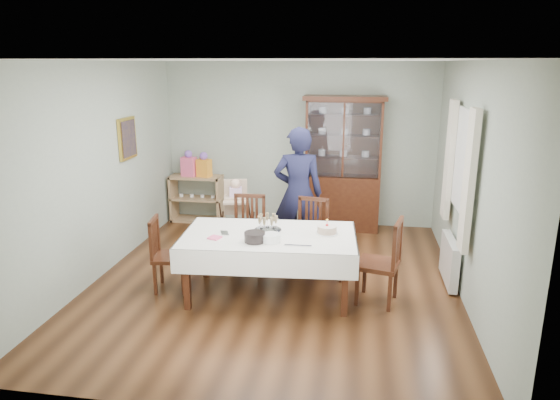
% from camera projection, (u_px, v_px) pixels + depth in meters
% --- Properties ---
extents(floor, '(5.00, 5.00, 0.00)m').
position_uv_depth(floor, '(274.00, 281.00, 6.32)').
color(floor, '#593319').
rests_on(floor, ground).
extents(room_shell, '(5.00, 5.00, 5.00)m').
position_uv_depth(room_shell, '(281.00, 141.00, 6.37)').
color(room_shell, '#9EAA99').
rests_on(room_shell, floor).
extents(dining_table, '(2.07, 1.28, 0.76)m').
position_uv_depth(dining_table, '(269.00, 264.00, 5.86)').
color(dining_table, '#422110').
rests_on(dining_table, floor).
extents(china_cabinet, '(1.30, 0.48, 2.18)m').
position_uv_depth(china_cabinet, '(343.00, 162.00, 8.06)').
color(china_cabinet, '#422110').
rests_on(china_cabinet, floor).
extents(sideboard, '(0.90, 0.38, 0.80)m').
position_uv_depth(sideboard, '(197.00, 198.00, 8.65)').
color(sideboard, tan).
rests_on(sideboard, floor).
extents(picture_frame, '(0.04, 0.48, 0.58)m').
position_uv_depth(picture_frame, '(127.00, 138.00, 6.98)').
color(picture_frame, gold).
rests_on(picture_frame, room_shell).
extents(window, '(0.04, 1.02, 1.22)m').
position_uv_depth(window, '(464.00, 162.00, 5.86)').
color(window, white).
rests_on(window, room_shell).
extents(curtain_left, '(0.07, 0.30, 1.55)m').
position_uv_depth(curtain_left, '(469.00, 182.00, 5.31)').
color(curtain_left, silver).
rests_on(curtain_left, room_shell).
extents(curtain_right, '(0.07, 0.30, 1.55)m').
position_uv_depth(curtain_right, '(449.00, 160.00, 6.49)').
color(curtain_right, silver).
rests_on(curtain_right, room_shell).
extents(radiator, '(0.10, 0.80, 0.55)m').
position_uv_depth(radiator, '(449.00, 260.00, 6.20)').
color(radiator, white).
rests_on(radiator, floor).
extents(chair_far_left, '(0.46, 0.46, 0.98)m').
position_uv_depth(chair_far_left, '(248.00, 247.00, 6.66)').
color(chair_far_left, '#422110').
rests_on(chair_far_left, floor).
extents(chair_far_right, '(0.50, 0.50, 0.96)m').
position_uv_depth(chair_far_right, '(309.00, 251.00, 6.56)').
color(chair_far_right, '#422110').
rests_on(chair_far_right, floor).
extents(chair_end_left, '(0.46, 0.46, 0.90)m').
position_uv_depth(chair_end_left, '(170.00, 268.00, 6.05)').
color(chair_end_left, '#422110').
rests_on(chair_end_left, floor).
extents(chair_end_right, '(0.54, 0.54, 1.00)m').
position_uv_depth(chair_end_right, '(379.00, 278.00, 5.70)').
color(chair_end_right, '#422110').
rests_on(chair_end_right, floor).
extents(woman, '(0.72, 0.52, 1.85)m').
position_uv_depth(woman, '(298.00, 193.00, 6.89)').
color(woman, black).
rests_on(woman, floor).
extents(high_chair, '(0.56, 0.56, 1.04)m').
position_uv_depth(high_chair, '(236.00, 221.00, 7.42)').
color(high_chair, black).
rests_on(high_chair, floor).
extents(champagne_tray, '(0.33, 0.33, 0.20)m').
position_uv_depth(champagne_tray, '(268.00, 226.00, 5.85)').
color(champagne_tray, silver).
rests_on(champagne_tray, dining_table).
extents(birthday_cake, '(0.26, 0.26, 0.18)m').
position_uv_depth(birthday_cake, '(327.00, 230.00, 5.77)').
color(birthday_cake, white).
rests_on(birthday_cake, dining_table).
extents(plate_stack_dark, '(0.27, 0.27, 0.11)m').
position_uv_depth(plate_stack_dark, '(255.00, 237.00, 5.50)').
color(plate_stack_dark, black).
rests_on(plate_stack_dark, dining_table).
extents(plate_stack_white, '(0.21, 0.21, 0.09)m').
position_uv_depth(plate_stack_white, '(271.00, 238.00, 5.51)').
color(plate_stack_white, white).
rests_on(plate_stack_white, dining_table).
extents(napkin_stack, '(0.16, 0.16, 0.02)m').
position_uv_depth(napkin_stack, '(215.00, 238.00, 5.62)').
color(napkin_stack, '#F35986').
rests_on(napkin_stack, dining_table).
extents(cutlery, '(0.16, 0.19, 0.01)m').
position_uv_depth(cutlery, '(222.00, 233.00, 5.80)').
color(cutlery, silver).
rests_on(cutlery, dining_table).
extents(cake_knife, '(0.30, 0.03, 0.01)m').
position_uv_depth(cake_knife, '(298.00, 245.00, 5.39)').
color(cake_knife, silver).
rests_on(cake_knife, dining_table).
extents(gift_bag_pink, '(0.26, 0.19, 0.45)m').
position_uv_depth(gift_bag_pink, '(189.00, 165.00, 8.49)').
color(gift_bag_pink, '#F35986').
rests_on(gift_bag_pink, sideboard).
extents(gift_bag_orange, '(0.26, 0.22, 0.42)m').
position_uv_depth(gift_bag_orange, '(204.00, 166.00, 8.45)').
color(gift_bag_orange, orange).
rests_on(gift_bag_orange, sideboard).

